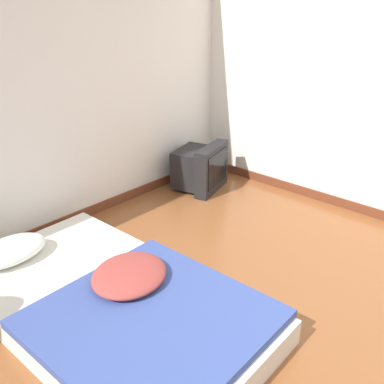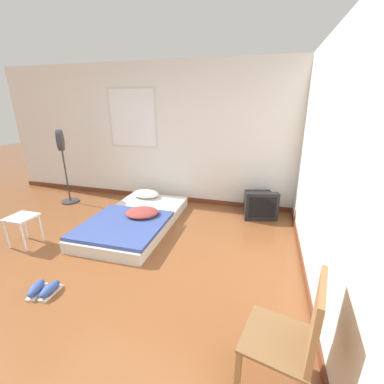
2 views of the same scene
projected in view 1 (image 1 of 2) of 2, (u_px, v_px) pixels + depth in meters
mattress_bed at (109, 302)px, 2.67m from camera, size 1.19×2.09×0.31m
crt_tv at (200, 168)px, 4.46m from camera, size 0.59×0.55×0.49m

